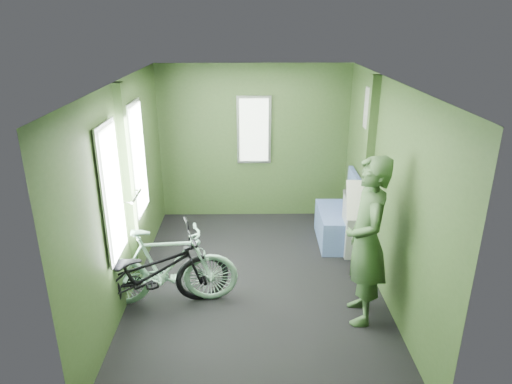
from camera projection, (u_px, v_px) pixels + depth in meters
room at (253, 165)px, 4.83m from camera, size 4.00×4.02×2.31m
bicycle_black at (151, 310)px, 4.82m from camera, size 1.82×1.16×0.95m
bicycle_mint at (169, 303)px, 4.93m from camera, size 1.54×0.61×0.93m
passenger at (366, 241)px, 4.42m from camera, size 0.44×0.73×1.72m
waste_box at (354, 225)px, 5.83m from camera, size 0.24×0.34×0.83m
bench_seat at (339, 223)px, 6.20m from camera, size 0.52×0.91×0.95m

